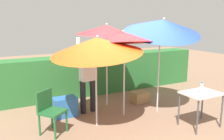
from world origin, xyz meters
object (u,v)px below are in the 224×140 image
umbrella_navy (124,38)px  crate_cardboard (140,97)px  folding_table (201,97)px  umbrella_yellow (97,46)px  person_vendor (87,76)px  bottle_water (202,88)px  umbrella_orange (107,30)px  cooler_box (65,107)px  umbrella_rainbow (162,26)px  chair_plastic (50,109)px

umbrella_navy → crate_cardboard: bearing=33.6°
folding_table → umbrella_yellow: bearing=151.0°
umbrella_yellow → person_vendor: 1.17m
person_vendor → bottle_water: size_ratio=7.83×
umbrella_navy → person_vendor: bearing=139.4°
umbrella_orange → folding_table: bearing=-61.7°
cooler_box → crate_cardboard: 2.18m
umbrella_orange → cooler_box: 2.19m
umbrella_orange → crate_cardboard: 2.09m
umbrella_yellow → umbrella_navy: size_ratio=0.99×
umbrella_rainbow → crate_cardboard: (-0.02, 0.81, -1.98)m
umbrella_rainbow → bottle_water: (0.18, -1.13, -1.26)m
umbrella_orange → crate_cardboard: (0.92, -0.25, -1.86)m
person_vendor → crate_cardboard: (1.58, 0.02, -0.79)m
umbrella_navy → person_vendor: (-0.68, 0.58, -0.94)m
umbrella_navy → bottle_water: (1.10, -1.35, -1.00)m
umbrella_rainbow → bottle_water: 1.70m
person_vendor → umbrella_orange: bearing=21.7°
umbrella_navy → cooler_box: umbrella_navy is taller
umbrella_rainbow → chair_plastic: umbrella_rainbow is taller
cooler_box → crate_cardboard: cooler_box is taller
umbrella_rainbow → cooler_box: (-2.20, 0.80, -1.90)m
folding_table → bottle_water: 0.22m
umbrella_yellow → bottle_water: bearing=-30.3°
chair_plastic → folding_table: chair_plastic is taller
umbrella_orange → person_vendor: (-0.66, -0.26, -1.08)m
cooler_box → folding_table: size_ratio=0.69×
person_vendor → cooler_box: (-0.59, 0.01, -0.70)m
folding_table → umbrella_rainbow: bearing=101.5°
umbrella_rainbow → umbrella_navy: bearing=167.1°
umbrella_orange → folding_table: 2.80m
umbrella_navy → chair_plastic: 2.25m
umbrella_rainbow → bottle_water: umbrella_rainbow is taller
person_vendor → crate_cardboard: bearing=0.6°
umbrella_navy → chair_plastic: (-1.79, -0.13, -1.37)m
umbrella_yellow → umbrella_rainbow: bearing=0.9°
person_vendor → bottle_water: person_vendor is taller
cooler_box → crate_cardboard: size_ratio=1.26×
crate_cardboard → person_vendor: bearing=-179.4°
umbrella_rainbow → umbrella_orange: umbrella_rainbow is taller
umbrella_rainbow → person_vendor: 2.15m
folding_table → umbrella_orange: bearing=118.3°
umbrella_orange → umbrella_navy: (0.02, -0.85, -0.14)m
umbrella_orange → umbrella_yellow: umbrella_orange is taller
cooler_box → folding_table: (2.42, -1.91, 0.43)m
umbrella_navy → folding_table: umbrella_navy is taller
umbrella_navy → person_vendor: umbrella_navy is taller
chair_plastic → umbrella_yellow: bearing=-6.5°
crate_cardboard → bottle_water: size_ratio=1.84×
umbrella_yellow → folding_table: size_ratio=2.62×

